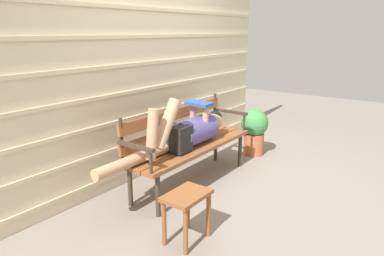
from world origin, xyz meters
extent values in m
plane|color=gray|center=(0.00, 0.00, 0.00)|extent=(12.00, 12.00, 0.00)
cube|color=beige|center=(0.00, 0.80, 1.23)|extent=(4.49, 0.06, 2.46)
cube|color=beige|center=(0.00, 0.76, 0.14)|extent=(4.49, 0.02, 0.04)
cube|color=beige|center=(0.00, 0.76, 0.41)|extent=(4.49, 0.02, 0.04)
cube|color=beige|center=(0.00, 0.76, 0.68)|extent=(4.49, 0.02, 0.04)
cube|color=beige|center=(0.00, 0.76, 0.96)|extent=(4.49, 0.02, 0.04)
cube|color=beige|center=(0.00, 0.76, 1.23)|extent=(4.49, 0.02, 0.04)
cube|color=beige|center=(0.00, 0.76, 1.50)|extent=(4.49, 0.02, 0.04)
cube|color=beige|center=(0.00, 0.76, 1.78)|extent=(4.49, 0.02, 0.04)
cube|color=brown|center=(0.00, 0.05, 0.41)|extent=(1.65, 0.14, 0.04)
cube|color=brown|center=(0.00, 0.20, 0.41)|extent=(1.65, 0.14, 0.04)
cube|color=brown|center=(0.00, 0.34, 0.41)|extent=(1.65, 0.14, 0.04)
cube|color=brown|center=(0.00, 0.41, 0.54)|extent=(1.59, 0.05, 0.11)
cube|color=brown|center=(0.00, 0.41, 0.72)|extent=(1.59, 0.05, 0.11)
cylinder|color=#382D23|center=(-0.76, 0.41, 0.63)|extent=(0.03, 0.03, 0.41)
cylinder|color=#382D23|center=(0.76, 0.41, 0.63)|extent=(0.03, 0.03, 0.41)
cylinder|color=#382D23|center=(-0.73, 0.03, 0.20)|extent=(0.04, 0.04, 0.39)
cylinder|color=#382D23|center=(0.73, 0.03, 0.20)|extent=(0.04, 0.04, 0.39)
cylinder|color=#382D23|center=(-0.73, 0.37, 0.20)|extent=(0.04, 0.04, 0.39)
cylinder|color=#382D23|center=(0.73, 0.37, 0.20)|extent=(0.04, 0.04, 0.39)
cube|color=#382D23|center=(-0.80, 0.20, 0.63)|extent=(0.04, 0.41, 0.03)
cylinder|color=#382D23|center=(-0.80, 0.03, 0.53)|extent=(0.03, 0.03, 0.20)
cube|color=#382D23|center=(0.80, 0.20, 0.63)|extent=(0.04, 0.41, 0.03)
cylinder|color=#382D23|center=(0.80, 0.03, 0.53)|extent=(0.03, 0.03, 0.20)
cylinder|color=#514784|center=(0.05, 0.20, 0.57)|extent=(0.49, 0.28, 0.28)
cube|color=black|center=(-0.26, 0.20, 0.57)|extent=(0.20, 0.26, 0.25)
sphere|color=tan|center=(0.42, 0.20, 0.60)|extent=(0.19, 0.19, 0.19)
sphere|color=black|center=(0.44, 0.20, 0.63)|extent=(0.16, 0.16, 0.16)
cylinder|color=tan|center=(-0.47, 0.14, 0.76)|extent=(0.35, 0.11, 0.45)
cylinder|color=tan|center=(-0.66, 0.14, 0.71)|extent=(0.15, 0.09, 0.44)
cylinder|color=tan|center=(-0.77, 0.26, 0.48)|extent=(0.85, 0.10, 0.10)
cylinder|color=tan|center=(0.12, 0.12, 0.70)|extent=(0.06, 0.06, 0.26)
cylinder|color=tan|center=(0.12, 0.28, 0.70)|extent=(0.06, 0.06, 0.26)
cube|color=#284C9E|center=(0.12, 0.20, 0.84)|extent=(0.21, 0.27, 0.04)
cube|color=brown|center=(-0.87, -0.39, 0.38)|extent=(0.37, 0.25, 0.03)
cylinder|color=brown|center=(-1.02, -0.49, 0.18)|extent=(0.04, 0.04, 0.36)
cylinder|color=brown|center=(-0.73, -0.49, 0.18)|extent=(0.04, 0.04, 0.36)
cylinder|color=brown|center=(-1.02, -0.29, 0.18)|extent=(0.04, 0.04, 0.36)
cylinder|color=brown|center=(-0.73, -0.29, 0.18)|extent=(0.04, 0.04, 0.36)
cylinder|color=#AD5B3D|center=(1.21, 0.08, 0.14)|extent=(0.26, 0.26, 0.28)
sphere|color=#3D8442|center=(1.21, 0.08, 0.42)|extent=(0.35, 0.35, 0.35)
camera|label=1|loc=(-2.77, -1.83, 1.56)|focal=32.80mm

